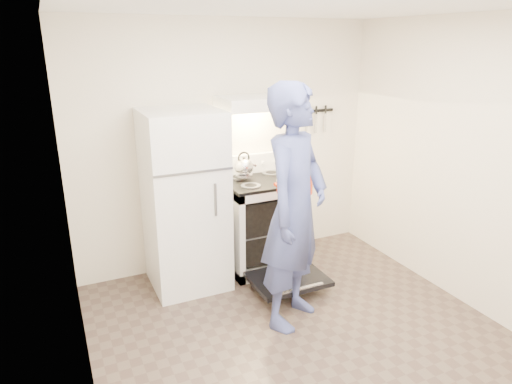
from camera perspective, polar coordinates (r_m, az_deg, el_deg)
floor at (r=3.76m, az=7.51°, el=-19.08°), size 3.60×3.60×0.00m
back_wall at (r=4.71m, az=-3.54°, el=5.76°), size 3.20×0.02×2.50m
refrigerator at (r=4.33m, az=-8.91°, el=-1.11°), size 0.70×0.70×1.70m
stove_body at (r=4.75m, az=0.67°, el=-4.10°), size 0.76×0.65×0.92m
cooktop at (r=4.59m, az=0.69°, el=1.39°), size 0.76×0.65×0.03m
backsplash at (r=4.81m, az=-0.76°, el=3.60°), size 0.76×0.07×0.20m
oven_door at (r=4.42m, az=4.02°, el=-10.79°), size 0.70×0.54×0.04m
oven_rack at (r=4.76m, az=0.67°, el=-4.32°), size 0.60×0.52×0.01m
range_hood at (r=4.50m, az=0.31°, el=11.13°), size 0.76×0.50×0.12m
knife_strip at (r=5.11m, az=7.65°, el=10.04°), size 0.40×0.02×0.03m
pizza_stone at (r=4.73m, az=1.22°, el=-4.31°), size 0.36×0.36×0.02m
tea_kettle at (r=4.56m, az=-1.53°, el=3.30°), size 0.23×0.19×0.28m
utensil_jar at (r=4.47m, az=5.38°, el=2.28°), size 0.10×0.10×0.13m
person at (r=3.66m, az=4.85°, el=-2.13°), size 0.87×0.81×2.00m
dutch_oven at (r=4.02m, az=4.86°, el=0.95°), size 0.39×0.32×0.25m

